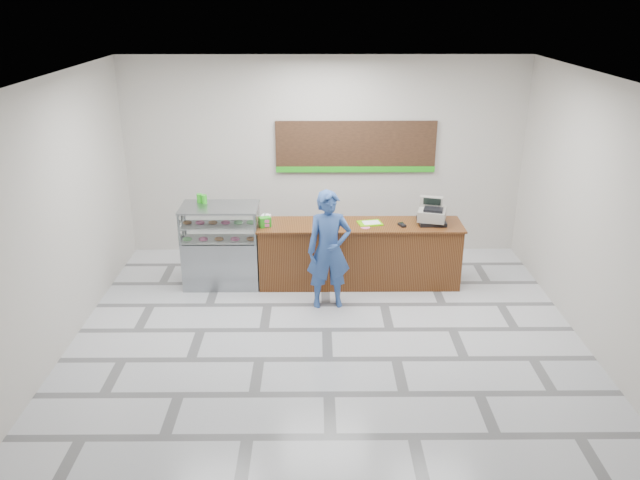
{
  "coord_description": "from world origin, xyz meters",
  "views": [
    {
      "loc": [
        -0.15,
        -7.74,
        4.43
      ],
      "look_at": [
        -0.09,
        0.9,
        1.01
      ],
      "focal_mm": 35.0,
      "sensor_mm": 36.0,
      "label": 1
    }
  ],
  "objects_px": {
    "serving_tray": "(370,223)",
    "customer": "(329,250)",
    "sales_counter": "(359,254)",
    "cash_register": "(432,214)",
    "display_case": "(221,245)"
  },
  "relations": [
    {
      "from": "display_case",
      "to": "cash_register",
      "type": "xyz_separation_m",
      "value": [
        3.36,
        0.05,
        0.5
      ]
    },
    {
      "from": "display_case",
      "to": "serving_tray",
      "type": "distance_m",
      "value": 2.41
    },
    {
      "from": "sales_counter",
      "to": "cash_register",
      "type": "height_order",
      "value": "cash_register"
    },
    {
      "from": "sales_counter",
      "to": "display_case",
      "type": "xyz_separation_m",
      "value": [
        -2.22,
        -0.0,
        0.16
      ]
    },
    {
      "from": "cash_register",
      "to": "serving_tray",
      "type": "distance_m",
      "value": 0.99
    },
    {
      "from": "serving_tray",
      "to": "customer",
      "type": "xyz_separation_m",
      "value": [
        -0.67,
        -0.78,
        -0.14
      ]
    },
    {
      "from": "cash_register",
      "to": "customer",
      "type": "xyz_separation_m",
      "value": [
        -1.65,
        -0.82,
        -0.28
      ]
    },
    {
      "from": "sales_counter",
      "to": "display_case",
      "type": "bearing_deg",
      "value": -180.0
    },
    {
      "from": "display_case",
      "to": "serving_tray",
      "type": "relative_size",
      "value": 3.19
    },
    {
      "from": "sales_counter",
      "to": "serving_tray",
      "type": "relative_size",
      "value": 7.82
    },
    {
      "from": "cash_register",
      "to": "serving_tray",
      "type": "bearing_deg",
      "value": -162.29
    },
    {
      "from": "sales_counter",
      "to": "customer",
      "type": "distance_m",
      "value": 1.0
    },
    {
      "from": "display_case",
      "to": "customer",
      "type": "relative_size",
      "value": 0.74
    },
    {
      "from": "serving_tray",
      "to": "customer",
      "type": "relative_size",
      "value": 0.23
    },
    {
      "from": "display_case",
      "to": "customer",
      "type": "height_order",
      "value": "customer"
    }
  ]
}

